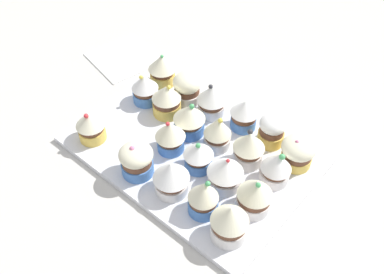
{
  "coord_description": "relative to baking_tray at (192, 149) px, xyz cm",
  "views": [
    {
      "loc": [
        -37.4,
        43.59,
        65.09
      ],
      "look_at": [
        0.0,
        0.0,
        4.2
      ],
      "focal_mm": 40.53,
      "sensor_mm": 36.0,
      "label": 1
    }
  ],
  "objects": [
    {
      "name": "napkin",
      "position": [
        33.14,
        -12.17,
        -0.3
      ],
      "size": [
        17.6,
        16.95,
        0.6
      ],
      "primitive_type": "cube",
      "rotation": [
        0.0,
        0.0,
        -0.21
      ],
      "color": "white",
      "rests_on": "ground_plane"
    },
    {
      "name": "cupcake_1",
      "position": [
        -10.87,
        -11.25,
        4.09
      ],
      "size": [
        5.29,
        5.29,
        6.9
      ],
      "color": "#EFC651",
      "rests_on": "baking_tray"
    },
    {
      "name": "cupcake_19",
      "position": [
        3.7,
        11.27,
        4.06
      ],
      "size": [
        6.37,
        6.37,
        7.08
      ],
      "color": "#477AC6",
      "rests_on": "baking_tray"
    },
    {
      "name": "cupcake_13",
      "position": [
        -10.44,
        3.06,
        4.25
      ],
      "size": [
        6.66,
        6.66,
        7.23
      ],
      "color": "white",
      "rests_on": "baking_tray"
    },
    {
      "name": "cupcake_11",
      "position": [
        16.73,
        -3.97,
        4.09
      ],
      "size": [
        5.78,
        5.78,
        7.11
      ],
      "color": "#477AC6",
      "rests_on": "baking_tray"
    },
    {
      "name": "cupcake_10",
      "position": [
        10.55,
        -4.14,
        4.27
      ],
      "size": [
        6.14,
        6.14,
        7.54
      ],
      "color": "#EFC651",
      "rests_on": "baking_tray"
    },
    {
      "name": "cupcake_3",
      "position": [
        3.35,
        -10.2,
        4.54
      ],
      "size": [
        6.28,
        6.28,
        7.79
      ],
      "color": "white",
      "rests_on": "baking_tray"
    },
    {
      "name": "cupcake_4",
      "position": [
        10.01,
        -10.02,
        4.14
      ],
      "size": [
        6.11,
        6.11,
        7.08
      ],
      "color": "white",
      "rests_on": "baking_tray"
    },
    {
      "name": "baking_tray",
      "position": [
        0.0,
        0.0,
        0.0
      ],
      "size": [
        46.39,
        32.38,
        1.2
      ],
      "color": "silver",
      "rests_on": "ground_plane"
    },
    {
      "name": "cupcake_6",
      "position": [
        -16.71,
        -3.75,
        4.08
      ],
      "size": [
        5.66,
        5.66,
        7.13
      ],
      "color": "white",
      "rests_on": "baking_tray"
    },
    {
      "name": "cupcake_17",
      "position": [
        -11.03,
        9.93,
        4.42
      ],
      "size": [
        5.34,
        5.34,
        7.89
      ],
      "color": "#477AC6",
      "rests_on": "baking_tray"
    },
    {
      "name": "cupcake_7",
      "position": [
        -10.41,
        -4.07,
        4.64
      ],
      "size": [
        6.02,
        6.02,
        8.07
      ],
      "color": "white",
      "rests_on": "baking_tray"
    },
    {
      "name": "cupcake_12",
      "position": [
        -17.3,
        3.82,
        4.38
      ],
      "size": [
        6.18,
        6.18,
        7.8
      ],
      "color": "white",
      "rests_on": "baking_tray"
    },
    {
      "name": "cupcake_9",
      "position": [
        3.25,
        -2.95,
        4.25
      ],
      "size": [
        6.47,
        6.47,
        7.46
      ],
      "color": "#477AC6",
      "rests_on": "baking_tray"
    },
    {
      "name": "cupcake_8",
      "position": [
        -3.39,
        -3.62,
        4.36
      ],
      "size": [
        5.45,
        5.45,
        7.69
      ],
      "color": "white",
      "rests_on": "baking_tray"
    },
    {
      "name": "cupcake_20",
      "position": [
        16.86,
        11.02,
        4.06
      ],
      "size": [
        5.84,
        5.84,
        6.94
      ],
      "color": "#EFC651",
      "rests_on": "baking_tray"
    },
    {
      "name": "cupcake_14",
      "position": [
        -4.1,
        2.95,
        3.97
      ],
      "size": [
        5.71,
        5.71,
        6.76
      ],
      "color": "#477AC6",
      "rests_on": "baking_tray"
    },
    {
      "name": "cupcake_0",
      "position": [
        -17.61,
        -9.81,
        3.88
      ],
      "size": [
        6.53,
        6.53,
        6.56
      ],
      "color": "#EFC651",
      "rests_on": "baking_tray"
    },
    {
      "name": "cupcake_5",
      "position": [
        18.15,
        -10.91,
        4.56
      ],
      "size": [
        6.35,
        6.35,
        7.74
      ],
      "color": "#EFC651",
      "rests_on": "baking_tray"
    },
    {
      "name": "ground_plane",
      "position": [
        0.0,
        0.0,
        -2.1
      ],
      "size": [
        180.0,
        180.0,
        3.0
      ],
      "primitive_type": "cube",
      "color": "beige"
    },
    {
      "name": "cupcake_15",
      "position": [
        2.98,
        2.95,
        4.34
      ],
      "size": [
        5.93,
        5.93,
        7.34
      ],
      "color": "#477AC6",
      "rests_on": "baking_tray"
    },
    {
      "name": "cupcake_2",
      "position": [
        -4.17,
        -11.33,
        4.23
      ],
      "size": [
        5.81,
        5.81,
        6.89
      ],
      "color": "#477AC6",
      "rests_on": "baking_tray"
    },
    {
      "name": "cupcake_16",
      "position": [
        -17.37,
        10.99,
        4.58
      ],
      "size": [
        6.34,
        6.34,
        7.76
      ],
      "color": "white",
      "rests_on": "baking_tray"
    },
    {
      "name": "cupcake_18",
      "position": [
        -3.98,
        10.26,
        4.39
      ],
      "size": [
        6.62,
        6.62,
        7.22
      ],
      "color": "white",
      "rests_on": "baking_tray"
    }
  ]
}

